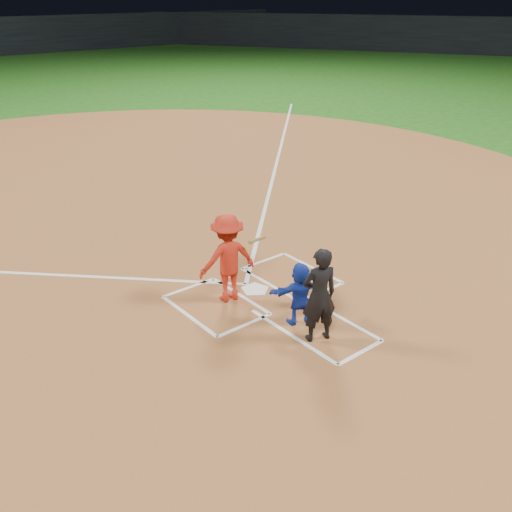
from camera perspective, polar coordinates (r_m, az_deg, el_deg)
ground at (r=11.47m, az=-0.10°, el=-3.45°), size 120.00×120.00×0.00m
home_plate_dirt at (r=16.16m, az=-13.65°, el=4.64°), size 28.00×28.00×0.01m
stadium_wall_right at (r=57.99m, az=18.71°, el=20.22°), size 31.04×52.56×3.20m
home_plate at (r=11.46m, az=-0.10°, el=-3.36°), size 0.60×0.60×0.02m
catcher at (r=10.15m, az=4.43°, el=-3.76°), size 1.14×0.72×1.17m
umpire at (r=9.58m, az=6.34°, el=-3.92°), size 0.72×0.59×1.71m
chalk_markings at (r=15.55m, az=-12.48°, el=3.97°), size 28.35×17.32×0.01m
batter_at_plate at (r=10.77m, az=-2.86°, el=-0.22°), size 1.59×0.86×1.74m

